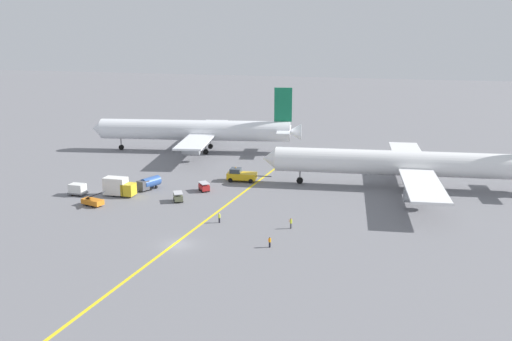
# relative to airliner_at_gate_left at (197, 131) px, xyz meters

# --- Properties ---
(ground_plane) EXTENTS (600.00, 600.00, 0.00)m
(ground_plane) POSITION_rel_airliner_at_gate_left_xyz_m (21.61, -61.15, -5.38)
(ground_plane) COLOR slate
(taxiway_stripe) EXTENTS (7.63, 119.82, 0.01)m
(taxiway_stripe) POSITION_rel_airliner_at_gate_left_xyz_m (21.50, -51.15, -5.38)
(taxiway_stripe) COLOR yellow
(taxiway_stripe) RESTS_ON ground
(airliner_at_gate_left) EXTENTS (53.90, 41.72, 16.46)m
(airliner_at_gate_left) POSITION_rel_airliner_at_gate_left_xyz_m (0.00, 0.00, 0.00)
(airliner_at_gate_left) COLOR white
(airliner_at_gate_left) RESTS_ON ground
(airliner_being_pushed) EXTENTS (54.99, 48.66, 14.42)m
(airliner_being_pushed) POSITION_rel_airliner_at_gate_left_xyz_m (51.92, -20.91, -0.53)
(airliner_being_pushed) COLOR white
(airliner_being_pushed) RESTS_ON ground
(pushback_tug) EXTENTS (9.22, 3.72, 2.94)m
(pushback_tug) POSITION_rel_airliner_at_gate_left_xyz_m (19.64, -24.82, -4.13)
(pushback_tug) COLOR gold
(pushback_tug) RESTS_ON ground
(gse_catering_truck_tall) EXTENTS (5.90, 2.54, 3.50)m
(gse_catering_truck_tall) POSITION_rel_airliner_at_gate_left_xyz_m (0.89, -41.28, -3.62)
(gse_catering_truck_tall) COLOR gold
(gse_catering_truck_tall) RESTS_ON ground
(gse_container_dolly_flat) EXTENTS (3.25, 2.27, 2.15)m
(gse_container_dolly_flat) POSITION_rel_airliner_at_gate_left_xyz_m (-6.94, -42.97, -4.21)
(gse_container_dolly_flat) COLOR slate
(gse_container_dolly_flat) RESTS_ON ground
(gse_fuel_bowser_stubby) EXTENTS (3.43, 5.25, 2.40)m
(gse_fuel_bowser_stubby) POSITION_rel_airliner_at_gate_left_xyz_m (4.28, -35.87, -4.05)
(gse_fuel_bowser_stubby) COLOR #2D5199
(gse_fuel_bowser_stubby) RESTS_ON ground
(gse_baggage_cart_trailing) EXTENTS (2.72, 3.15, 1.71)m
(gse_baggage_cart_trailing) POSITION_rel_airliner_at_gate_left_xyz_m (12.97, -41.60, -4.52)
(gse_baggage_cart_trailing) COLOR #666B4C
(gse_baggage_cart_trailing) RESTS_ON ground
(gse_baggage_cart_near_cluster) EXTENTS (2.96, 3.11, 1.71)m
(gse_baggage_cart_near_cluster) POSITION_rel_airliner_at_gate_left_xyz_m (15.05, -33.94, -4.52)
(gse_baggage_cart_near_cluster) COLOR red
(gse_baggage_cart_near_cluster) RESTS_ON ground
(gse_belt_loader_portside) EXTENTS (5.07, 2.77, 3.02)m
(gse_belt_loader_portside) POSITION_rel_airliner_at_gate_left_xyz_m (-0.52, -48.11, -4.56)
(gse_belt_loader_portside) COLOR orange
(gse_belt_loader_portside) RESTS_ON ground
(ground_crew_wing_walker_right) EXTENTS (0.36, 0.47, 1.66)m
(ground_crew_wing_walker_right) POSITION_rel_airliner_at_gate_left_xyz_m (24.05, -50.45, -4.52)
(ground_crew_wing_walker_right) COLOR black
(ground_crew_wing_walker_right) RESTS_ON ground
(ground_crew_marshaller_foreground) EXTENTS (0.36, 0.48, 1.56)m
(ground_crew_marshaller_foreground) POSITION_rel_airliner_at_gate_left_xyz_m (34.55, -58.45, -4.57)
(ground_crew_marshaller_foreground) COLOR black
(ground_crew_marshaller_foreground) RESTS_ON ground
(ground_crew_ramp_agent_by_cones) EXTENTS (0.46, 0.37, 1.72)m
(ground_crew_ramp_agent_by_cones) POSITION_rel_airliner_at_gate_left_xyz_m (35.76, -49.95, -4.48)
(ground_crew_ramp_agent_by_cones) COLOR #4C4C51
(ground_crew_ramp_agent_by_cones) RESTS_ON ground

